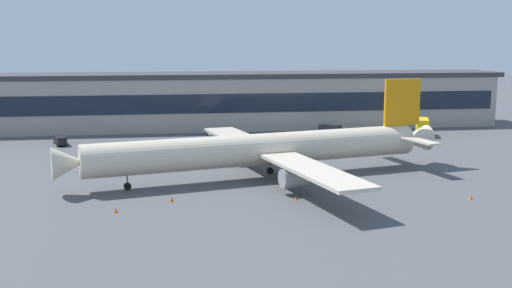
{
  "coord_description": "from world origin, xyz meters",
  "views": [
    {
      "loc": [
        -1.84,
        -91.64,
        22.07
      ],
      "look_at": [
        12.58,
        6.59,
        5.0
      ],
      "focal_mm": 41.8,
      "sensor_mm": 36.0,
      "label": 1
    }
  ],
  "objects_px": {
    "airliner": "(265,149)",
    "catering_truck": "(422,126)",
    "traffic_cone_0": "(172,199)",
    "traffic_cone_2": "(296,198)",
    "traffic_cone_3": "(116,210)",
    "crew_van": "(329,129)",
    "belt_loader": "(60,140)",
    "traffic_cone_1": "(471,197)",
    "baggage_tug": "(214,132)"
  },
  "relations": [
    {
      "from": "belt_loader",
      "to": "traffic_cone_1",
      "type": "height_order",
      "value": "belt_loader"
    },
    {
      "from": "airliner",
      "to": "traffic_cone_1",
      "type": "xyz_separation_m",
      "value": [
        26.73,
        -17.92,
        -4.43
      ]
    },
    {
      "from": "baggage_tug",
      "to": "traffic_cone_1",
      "type": "bearing_deg",
      "value": -62.84
    },
    {
      "from": "catering_truck",
      "to": "traffic_cone_0",
      "type": "distance_m",
      "value": 78.14
    },
    {
      "from": "baggage_tug",
      "to": "belt_loader",
      "type": "bearing_deg",
      "value": -169.38
    },
    {
      "from": "airliner",
      "to": "traffic_cone_2",
      "type": "distance_m",
      "value": 15.39
    },
    {
      "from": "airliner",
      "to": "crew_van",
      "type": "relative_size",
      "value": 12.0
    },
    {
      "from": "traffic_cone_2",
      "to": "airliner",
      "type": "bearing_deg",
      "value": 98.22
    },
    {
      "from": "baggage_tug",
      "to": "traffic_cone_2",
      "type": "distance_m",
      "value": 59.13
    },
    {
      "from": "traffic_cone_0",
      "to": "traffic_cone_3",
      "type": "height_order",
      "value": "traffic_cone_0"
    },
    {
      "from": "airliner",
      "to": "traffic_cone_0",
      "type": "height_order",
      "value": "airliner"
    },
    {
      "from": "belt_loader",
      "to": "traffic_cone_0",
      "type": "distance_m",
      "value": 55.98
    },
    {
      "from": "airliner",
      "to": "baggage_tug",
      "type": "bearing_deg",
      "value": 96.59
    },
    {
      "from": "baggage_tug",
      "to": "airliner",
      "type": "bearing_deg",
      "value": -83.41
    },
    {
      "from": "crew_van",
      "to": "traffic_cone_1",
      "type": "distance_m",
      "value": 60.52
    },
    {
      "from": "catering_truck",
      "to": "traffic_cone_2",
      "type": "bearing_deg",
      "value": -128.53
    },
    {
      "from": "traffic_cone_0",
      "to": "traffic_cone_2",
      "type": "distance_m",
      "value": 17.49
    },
    {
      "from": "traffic_cone_2",
      "to": "traffic_cone_3",
      "type": "distance_m",
      "value": 24.86
    },
    {
      "from": "baggage_tug",
      "to": "crew_van",
      "type": "relative_size",
      "value": 0.75
    },
    {
      "from": "belt_loader",
      "to": "traffic_cone_1",
      "type": "relative_size",
      "value": 9.8
    },
    {
      "from": "catering_truck",
      "to": "traffic_cone_2",
      "type": "distance_m",
      "value": 67.17
    },
    {
      "from": "airliner",
      "to": "baggage_tug",
      "type": "distance_m",
      "value": 44.56
    },
    {
      "from": "crew_van",
      "to": "catering_truck",
      "type": "bearing_deg",
      "value": -11.84
    },
    {
      "from": "catering_truck",
      "to": "traffic_cone_1",
      "type": "distance_m",
      "value": 58.5
    },
    {
      "from": "baggage_tug",
      "to": "catering_truck",
      "type": "xyz_separation_m",
      "value": [
        49.02,
        -6.16,
        1.21
      ]
    },
    {
      "from": "baggage_tug",
      "to": "crew_van",
      "type": "distance_m",
      "value": 27.68
    },
    {
      "from": "traffic_cone_0",
      "to": "traffic_cone_3",
      "type": "relative_size",
      "value": 1.13
    },
    {
      "from": "belt_loader",
      "to": "crew_van",
      "type": "xyz_separation_m",
      "value": [
        61.48,
        4.67,
        0.31
      ]
    },
    {
      "from": "airliner",
      "to": "crew_van",
      "type": "bearing_deg",
      "value": 62.04
    },
    {
      "from": "traffic_cone_3",
      "to": "baggage_tug",
      "type": "bearing_deg",
      "value": 74.07
    },
    {
      "from": "airliner",
      "to": "traffic_cone_3",
      "type": "relative_size",
      "value": 99.51
    },
    {
      "from": "belt_loader",
      "to": "traffic_cone_0",
      "type": "relative_size",
      "value": 9.14
    },
    {
      "from": "crew_van",
      "to": "catering_truck",
      "type": "relative_size",
      "value": 0.7
    },
    {
      "from": "traffic_cone_0",
      "to": "traffic_cone_2",
      "type": "bearing_deg",
      "value": -5.25
    },
    {
      "from": "belt_loader",
      "to": "baggage_tug",
      "type": "distance_m",
      "value": 34.44
    },
    {
      "from": "traffic_cone_0",
      "to": "baggage_tug",
      "type": "bearing_deg",
      "value": 79.85
    },
    {
      "from": "airliner",
      "to": "catering_truck",
      "type": "bearing_deg",
      "value": 40.83
    },
    {
      "from": "belt_loader",
      "to": "traffic_cone_2",
      "type": "bearing_deg",
      "value": -51.89
    },
    {
      "from": "crew_van",
      "to": "traffic_cone_3",
      "type": "height_order",
      "value": "crew_van"
    },
    {
      "from": "traffic_cone_3",
      "to": "traffic_cone_0",
      "type": "bearing_deg",
      "value": 30.43
    },
    {
      "from": "traffic_cone_0",
      "to": "traffic_cone_3",
      "type": "distance_m",
      "value": 8.46
    },
    {
      "from": "belt_loader",
      "to": "traffic_cone_0",
      "type": "height_order",
      "value": "belt_loader"
    },
    {
      "from": "traffic_cone_2",
      "to": "traffic_cone_1",
      "type": "bearing_deg",
      "value": -7.74
    },
    {
      "from": "belt_loader",
      "to": "baggage_tug",
      "type": "xyz_separation_m",
      "value": [
        33.85,
        6.34,
        -0.07
      ]
    },
    {
      "from": "airliner",
      "to": "catering_truck",
      "type": "xyz_separation_m",
      "value": [
        43.93,
        37.96,
        -2.48
      ]
    },
    {
      "from": "traffic_cone_0",
      "to": "traffic_cone_2",
      "type": "relative_size",
      "value": 1.24
    },
    {
      "from": "crew_van",
      "to": "catering_truck",
      "type": "height_order",
      "value": "catering_truck"
    },
    {
      "from": "belt_loader",
      "to": "airliner",
      "type": "bearing_deg",
      "value": -44.12
    },
    {
      "from": "crew_van",
      "to": "belt_loader",
      "type": "bearing_deg",
      "value": -175.65
    },
    {
      "from": "crew_van",
      "to": "baggage_tug",
      "type": "bearing_deg",
      "value": 176.54
    }
  ]
}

